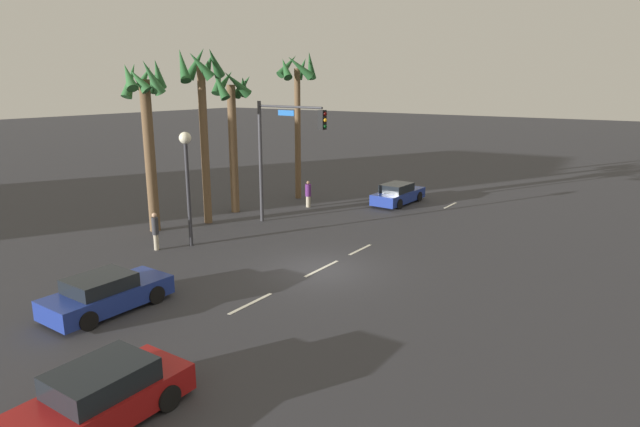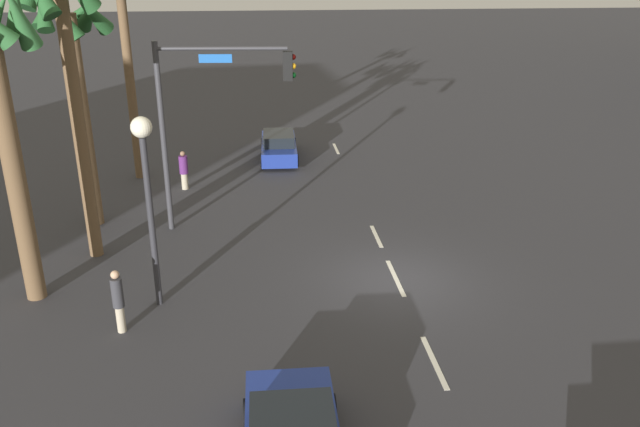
% 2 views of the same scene
% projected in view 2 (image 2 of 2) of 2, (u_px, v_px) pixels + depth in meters
% --- Properties ---
extents(ground_plane, '(220.00, 220.00, 0.00)m').
position_uv_depth(ground_plane, '(396.00, 280.00, 19.62)').
color(ground_plane, '#333338').
extents(lane_stripe_2, '(2.23, 0.14, 0.01)m').
position_uv_depth(lane_stripe_2, '(434.00, 362.00, 15.62)').
color(lane_stripe_2, silver).
rests_on(lane_stripe_2, ground_plane).
extents(lane_stripe_3, '(2.41, 0.14, 0.01)m').
position_uv_depth(lane_stripe_3, '(396.00, 278.00, 19.74)').
color(lane_stripe_3, silver).
rests_on(lane_stripe_3, ground_plane).
extents(lane_stripe_4, '(1.91, 0.14, 0.01)m').
position_uv_depth(lane_stripe_4, '(376.00, 236.00, 22.68)').
color(lane_stripe_4, silver).
rests_on(lane_stripe_4, ground_plane).
extents(lane_stripe_5, '(1.96, 0.14, 0.01)m').
position_uv_depth(lane_stripe_5, '(336.00, 149.00, 33.13)').
color(lane_stripe_5, silver).
rests_on(lane_stripe_5, ground_plane).
extents(car_0, '(4.53, 1.88, 1.34)m').
position_uv_depth(car_0, '(279.00, 146.00, 31.31)').
color(car_0, navy).
rests_on(car_0, ground_plane).
extents(traffic_signal, '(0.60, 4.71, 6.66)m').
position_uv_depth(traffic_signal, '(205.00, 107.00, 21.74)').
color(traffic_signal, '#38383D').
rests_on(traffic_signal, ground_plane).
extents(streetlamp, '(0.56, 0.56, 5.43)m').
position_uv_depth(streetlamp, '(146.00, 175.00, 16.86)').
color(streetlamp, '#2D2D33').
rests_on(streetlamp, ground_plane).
extents(pedestrian_0, '(0.50, 0.50, 1.67)m').
position_uv_depth(pedestrian_0, '(184.00, 170.00, 27.03)').
color(pedestrian_0, '#B2A58C').
rests_on(pedestrian_0, ground_plane).
extents(pedestrian_1, '(0.36, 0.36, 1.79)m').
position_uv_depth(pedestrian_1, '(118.00, 299.00, 16.56)').
color(pedestrian_1, '#B2A58C').
rests_on(pedestrian_1, ground_plane).
extents(palm_tree_1, '(2.62, 2.88, 9.62)m').
position_uv_depth(palm_tree_1, '(123.00, 11.00, 26.16)').
color(palm_tree_1, brown).
rests_on(palm_tree_1, ground_plane).
extents(palm_tree_2, '(2.59, 2.64, 9.55)m').
position_uv_depth(palm_tree_2, '(66.00, 41.00, 18.71)').
color(palm_tree_2, brown).
rests_on(palm_tree_2, ground_plane).
extents(palm_tree_3, '(2.58, 2.68, 8.48)m').
position_uv_depth(palm_tree_3, '(75.00, 55.00, 21.56)').
color(palm_tree_3, brown).
rests_on(palm_tree_3, ground_plane).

